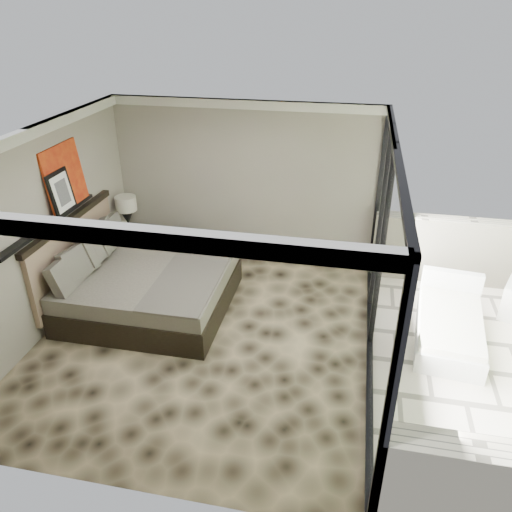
% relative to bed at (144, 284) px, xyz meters
% --- Properties ---
extents(floor, '(5.00, 5.00, 0.00)m').
position_rel_bed_xyz_m(floor, '(1.14, -0.58, -0.38)').
color(floor, black).
rests_on(floor, ground).
extents(ceiling, '(4.50, 5.00, 0.02)m').
position_rel_bed_xyz_m(ceiling, '(1.14, -0.58, 2.41)').
color(ceiling, silver).
rests_on(ceiling, back_wall).
extents(back_wall, '(4.50, 0.02, 2.80)m').
position_rel_bed_xyz_m(back_wall, '(1.14, 1.91, 1.02)').
color(back_wall, gray).
rests_on(back_wall, floor).
extents(left_wall, '(0.02, 5.00, 2.80)m').
position_rel_bed_xyz_m(left_wall, '(-1.10, -0.58, 1.02)').
color(left_wall, gray).
rests_on(left_wall, floor).
extents(glass_wall, '(0.08, 5.00, 2.80)m').
position_rel_bed_xyz_m(glass_wall, '(3.39, -0.58, 1.02)').
color(glass_wall, white).
rests_on(glass_wall, floor).
extents(terrace_slab, '(3.00, 5.00, 0.12)m').
position_rel_bed_xyz_m(terrace_slab, '(4.89, -0.58, -0.44)').
color(terrace_slab, beige).
rests_on(terrace_slab, ground).
extents(picture_ledge, '(0.12, 2.20, 0.05)m').
position_rel_bed_xyz_m(picture_ledge, '(-1.04, -0.48, 1.12)').
color(picture_ledge, black).
rests_on(picture_ledge, left_wall).
extents(bed, '(2.37, 2.29, 1.31)m').
position_rel_bed_xyz_m(bed, '(0.00, 0.00, 0.00)').
color(bed, black).
rests_on(bed, floor).
extents(nightstand, '(0.65, 0.65, 0.50)m').
position_rel_bed_xyz_m(nightstand, '(-0.80, 1.39, -0.13)').
color(nightstand, black).
rests_on(nightstand, floor).
extents(table_lamp, '(0.36, 0.36, 0.66)m').
position_rel_bed_xyz_m(table_lamp, '(-0.86, 1.44, 0.56)').
color(table_lamp, black).
rests_on(table_lamp, nightstand).
extents(abstract_canvas, '(0.13, 0.90, 0.90)m').
position_rel_bed_xyz_m(abstract_canvas, '(-1.06, 0.09, 1.59)').
color(abstract_canvas, '#B1250F').
rests_on(abstract_canvas, picture_ledge).
extents(framed_print, '(0.11, 0.50, 0.60)m').
position_rel_bed_xyz_m(framed_print, '(-1.00, -0.14, 1.44)').
color(framed_print, black).
rests_on(framed_print, picture_ledge).
extents(lounger, '(1.04, 1.79, 0.67)m').
position_rel_bed_xyz_m(lounger, '(4.45, 0.08, -0.17)').
color(lounger, silver).
rests_on(lounger, terrace_slab).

